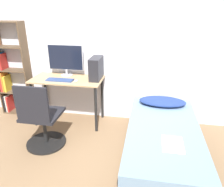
# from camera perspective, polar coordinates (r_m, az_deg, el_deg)

# --- Properties ---
(ground_plane) EXTENTS (14.00, 14.00, 0.00)m
(ground_plane) POSITION_cam_1_polar(r_m,az_deg,el_deg) (2.97, -8.95, -17.67)
(ground_plane) COLOR #846647
(wall_back) EXTENTS (8.00, 0.05, 2.50)m
(wall_back) POSITION_cam_1_polar(r_m,az_deg,el_deg) (3.62, -3.39, 12.11)
(wall_back) COLOR silver
(wall_back) RESTS_ON ground_plane
(desk) EXTENTS (1.14, 0.56, 0.78)m
(desk) POSITION_cam_1_polar(r_m,az_deg,el_deg) (3.64, -11.49, 1.97)
(desk) COLOR tan
(desk) RESTS_ON ground_plane
(bookshelf) EXTENTS (0.57, 0.23, 1.64)m
(bookshelf) POSITION_cam_1_polar(r_m,az_deg,el_deg) (4.27, -25.40, 5.25)
(bookshelf) COLOR brown
(bookshelf) RESTS_ON ground_plane
(office_chair) EXTENTS (0.56, 0.56, 0.97)m
(office_chair) POSITION_cam_1_polar(r_m,az_deg,el_deg) (3.18, -17.92, -7.33)
(office_chair) COLOR black
(office_chair) RESTS_ON ground_plane
(bed) EXTENTS (0.94, 1.91, 0.43)m
(bed) POSITION_cam_1_polar(r_m,az_deg,el_deg) (3.02, 13.06, -12.25)
(bed) COLOR #4C3D2D
(bed) RESTS_ON ground_plane
(pillow) EXTENTS (0.72, 0.36, 0.11)m
(pillow) POSITION_cam_1_polar(r_m,az_deg,el_deg) (3.49, 13.03, -2.05)
(pillow) COLOR navy
(pillow) RESTS_ON bed
(magazine) EXTENTS (0.24, 0.32, 0.01)m
(magazine) POSITION_cam_1_polar(r_m,az_deg,el_deg) (2.61, 15.55, -12.62)
(magazine) COLOR silver
(magazine) RESTS_ON bed
(monitor) EXTENTS (0.59, 0.20, 0.51)m
(monitor) POSITION_cam_1_polar(r_m,az_deg,el_deg) (3.69, -12.04, 8.86)
(monitor) COLOR #B7B7BC
(monitor) RESTS_ON desk
(keyboard) EXTENTS (0.43, 0.14, 0.02)m
(keyboard) POSITION_cam_1_polar(r_m,az_deg,el_deg) (3.52, -13.47, 3.47)
(keyboard) COLOR #33477A
(keyboard) RESTS_ON desk
(pc_tower) EXTENTS (0.16, 0.38, 0.35)m
(pc_tower) POSITION_cam_1_polar(r_m,az_deg,el_deg) (3.47, -4.12, 6.58)
(pc_tower) COLOR #232328
(pc_tower) RESTS_ON desk
(mouse) EXTENTS (0.06, 0.09, 0.02)m
(mouse) POSITION_cam_1_polar(r_m,az_deg,el_deg) (3.43, -9.42, 3.27)
(mouse) COLOR silver
(mouse) RESTS_ON desk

